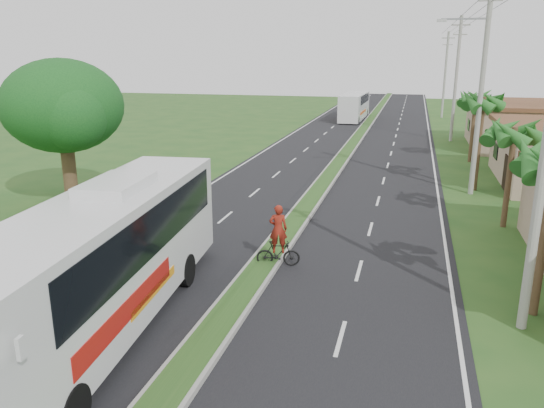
# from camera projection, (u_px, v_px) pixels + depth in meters

# --- Properties ---
(ground) EXTENTS (180.00, 180.00, 0.00)m
(ground) POSITION_uv_depth(u_px,v_px,m) (222.00, 323.00, 15.66)
(ground) COLOR #234D1C
(ground) RESTS_ON ground
(road_asphalt) EXTENTS (14.00, 160.00, 0.02)m
(road_asphalt) POSITION_uv_depth(u_px,v_px,m) (329.00, 178.00, 34.27)
(road_asphalt) COLOR black
(road_asphalt) RESTS_ON ground
(median_strip) EXTENTS (1.20, 160.00, 0.18)m
(median_strip) POSITION_uv_depth(u_px,v_px,m) (329.00, 176.00, 34.24)
(median_strip) COLOR gray
(median_strip) RESTS_ON ground
(lane_edge_left) EXTENTS (0.12, 160.00, 0.01)m
(lane_edge_left) POSITION_uv_depth(u_px,v_px,m) (231.00, 172.00, 35.93)
(lane_edge_left) COLOR silver
(lane_edge_left) RESTS_ON ground
(lane_edge_right) EXTENTS (0.12, 160.00, 0.01)m
(lane_edge_right) POSITION_uv_depth(u_px,v_px,m) (436.00, 184.00, 32.62)
(lane_edge_right) COLOR silver
(lane_edge_right) RESTS_ON ground
(shop_far) EXTENTS (8.60, 11.60, 3.82)m
(shop_far) POSITION_uv_depth(u_px,v_px,m) (521.00, 125.00, 45.18)
(shop_far) COLOR tan
(shop_far) RESTS_ON ground
(palm_verge_b) EXTENTS (2.40, 2.40, 5.05)m
(palm_verge_b) POSITION_uv_depth(u_px,v_px,m) (514.00, 133.00, 23.33)
(palm_verge_b) COLOR #473321
(palm_verge_b) RESTS_ON ground
(palm_verge_c) EXTENTS (2.40, 2.40, 5.85)m
(palm_verge_c) POSITION_uv_depth(u_px,v_px,m) (484.00, 102.00, 29.78)
(palm_verge_c) COLOR #473321
(palm_verge_c) RESTS_ON ground
(palm_verge_d) EXTENTS (2.40, 2.40, 5.25)m
(palm_verge_d) POSITION_uv_depth(u_px,v_px,m) (476.00, 100.00, 38.19)
(palm_verge_d) COLOR #473321
(palm_verge_d) RESTS_ON ground
(shade_tree) EXTENTS (6.30, 6.00, 7.54)m
(shade_tree) POSITION_uv_depth(u_px,v_px,m) (61.00, 109.00, 26.62)
(shade_tree) COLOR #473321
(shade_tree) RESTS_ON ground
(utility_pole_b) EXTENTS (3.20, 0.28, 12.00)m
(utility_pole_b) POSITION_uv_depth(u_px,v_px,m) (481.00, 82.00, 28.63)
(utility_pole_b) COLOR gray
(utility_pole_b) RESTS_ON ground
(utility_pole_c) EXTENTS (1.60, 0.28, 11.00)m
(utility_pole_c) POSITION_uv_depth(u_px,v_px,m) (456.00, 78.00, 47.39)
(utility_pole_c) COLOR gray
(utility_pole_c) RESTS_ON ground
(utility_pole_d) EXTENTS (1.60, 0.28, 10.50)m
(utility_pole_d) POSITION_uv_depth(u_px,v_px,m) (445.00, 74.00, 66.06)
(utility_pole_d) COLOR gray
(utility_pole_d) RESTS_ON ground
(coach_bus_main) EXTENTS (3.95, 13.14, 4.18)m
(coach_bus_main) POSITION_uv_depth(u_px,v_px,m) (102.00, 256.00, 14.61)
(coach_bus_main) COLOR silver
(coach_bus_main) RESTS_ON ground
(coach_bus_far) EXTENTS (2.64, 10.96, 3.18)m
(coach_bus_far) POSITION_uv_depth(u_px,v_px,m) (354.00, 105.00, 64.84)
(coach_bus_far) COLOR silver
(coach_bus_far) RESTS_ON ground
(motorcyclist) EXTENTS (1.69, 0.81, 2.39)m
(motorcyclist) POSITION_uv_depth(u_px,v_px,m) (278.00, 243.00, 19.65)
(motorcyclist) COLOR black
(motorcyclist) RESTS_ON ground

